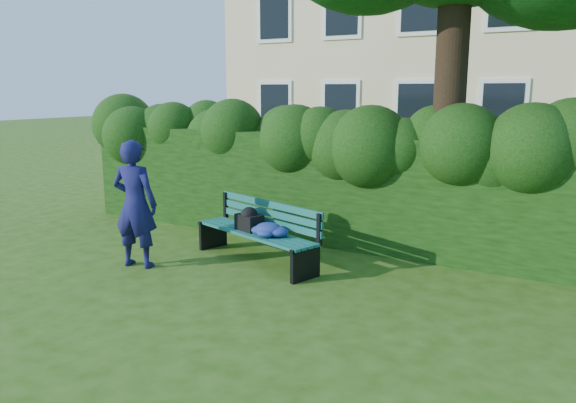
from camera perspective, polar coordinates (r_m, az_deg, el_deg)
The scene contains 4 objects.
ground at distance 7.70m, azimuth -2.28°, elevation -7.71°, with size 80.00×80.00×0.00m, color #284F0E.
hedge at distance 9.34m, azimuth 4.97°, elevation 1.36°, with size 10.00×1.00×1.80m.
park_bench at distance 8.21m, azimuth -2.92°, elevation -2.84°, with size 2.29×1.20×0.89m.
man_reading at distance 8.23m, azimuth -15.27°, elevation -0.26°, with size 0.67×0.44×1.83m, color #16174F.
Camera 1 is at (3.94, -6.12, 2.51)m, focal length 35.00 mm.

